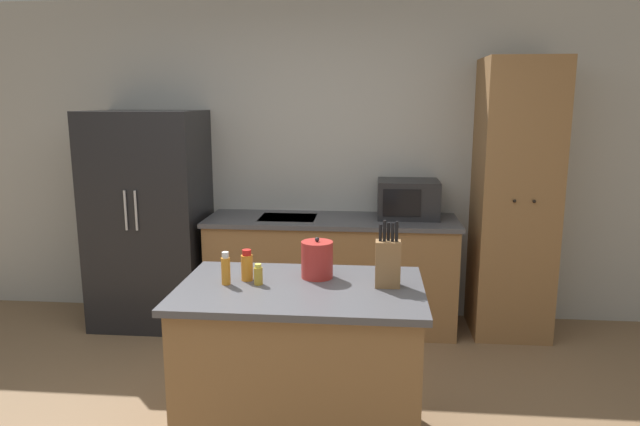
{
  "coord_description": "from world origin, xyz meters",
  "views": [
    {
      "loc": [
        0.64,
        -2.37,
        1.81
      ],
      "look_at": [
        0.29,
        1.4,
        1.05
      ],
      "focal_mm": 32.0,
      "sensor_mm": 36.0,
      "label": 1
    }
  ],
  "objects_px": {
    "knife_block": "(388,262)",
    "spice_bottle_amber_oil": "(248,266)",
    "pantry_cabinet": "(514,200)",
    "spice_bottle_short_red": "(258,275)",
    "refrigerator": "(150,219)",
    "spice_bottle_tall_dark": "(226,269)",
    "microwave": "(408,199)",
    "kettle": "(317,260)"
  },
  "relations": [
    {
      "from": "kettle",
      "to": "spice_bottle_short_red",
      "type": "bearing_deg",
      "value": -152.99
    },
    {
      "from": "microwave",
      "to": "spice_bottle_tall_dark",
      "type": "height_order",
      "value": "microwave"
    },
    {
      "from": "knife_block",
      "to": "spice_bottle_amber_oil",
      "type": "bearing_deg",
      "value": 177.28
    },
    {
      "from": "knife_block",
      "to": "spice_bottle_short_red",
      "type": "bearing_deg",
      "value": -177.34
    },
    {
      "from": "microwave",
      "to": "knife_block",
      "type": "distance_m",
      "value": 1.72
    },
    {
      "from": "spice_bottle_tall_dark",
      "to": "kettle",
      "type": "height_order",
      "value": "kettle"
    },
    {
      "from": "refrigerator",
      "to": "spice_bottle_tall_dark",
      "type": "distance_m",
      "value": 1.93
    },
    {
      "from": "microwave",
      "to": "spice_bottle_amber_oil",
      "type": "bearing_deg",
      "value": -118.87
    },
    {
      "from": "refrigerator",
      "to": "knife_block",
      "type": "bearing_deg",
      "value": -40.21
    },
    {
      "from": "microwave",
      "to": "spice_bottle_short_red",
      "type": "xyz_separation_m",
      "value": [
        -0.85,
        -1.73,
        -0.11
      ]
    },
    {
      "from": "spice_bottle_tall_dark",
      "to": "spice_bottle_short_red",
      "type": "xyz_separation_m",
      "value": [
        0.16,
        0.01,
        -0.03
      ]
    },
    {
      "from": "refrigerator",
      "to": "spice_bottle_short_red",
      "type": "relative_size",
      "value": 15.87
    },
    {
      "from": "microwave",
      "to": "spice_bottle_tall_dark",
      "type": "relative_size",
      "value": 2.79
    },
    {
      "from": "knife_block",
      "to": "spice_bottle_amber_oil",
      "type": "xyz_separation_m",
      "value": [
        -0.72,
        0.03,
        -0.05
      ]
    },
    {
      "from": "spice_bottle_tall_dark",
      "to": "kettle",
      "type": "distance_m",
      "value": 0.48
    },
    {
      "from": "refrigerator",
      "to": "spice_bottle_short_red",
      "type": "xyz_separation_m",
      "value": [
        1.21,
        -1.61,
        0.07
      ]
    },
    {
      "from": "refrigerator",
      "to": "microwave",
      "type": "relative_size",
      "value": 3.62
    },
    {
      "from": "spice_bottle_short_red",
      "to": "spice_bottle_amber_oil",
      "type": "relative_size",
      "value": 0.66
    },
    {
      "from": "microwave",
      "to": "knife_block",
      "type": "relative_size",
      "value": 1.39
    },
    {
      "from": "pantry_cabinet",
      "to": "microwave",
      "type": "bearing_deg",
      "value": 174.56
    },
    {
      "from": "refrigerator",
      "to": "microwave",
      "type": "distance_m",
      "value": 2.07
    },
    {
      "from": "spice_bottle_amber_oil",
      "to": "spice_bottle_short_red",
      "type": "bearing_deg",
      "value": -43.19
    },
    {
      "from": "spice_bottle_amber_oil",
      "to": "knife_block",
      "type": "bearing_deg",
      "value": -2.72
    },
    {
      "from": "refrigerator",
      "to": "spice_bottle_amber_oil",
      "type": "distance_m",
      "value": 1.92
    },
    {
      "from": "knife_block",
      "to": "spice_bottle_tall_dark",
      "type": "relative_size",
      "value": 2.0
    },
    {
      "from": "spice_bottle_tall_dark",
      "to": "spice_bottle_short_red",
      "type": "relative_size",
      "value": 1.57
    },
    {
      "from": "microwave",
      "to": "knife_block",
      "type": "xyz_separation_m",
      "value": [
        -0.2,
        -1.7,
        -0.03
      ]
    },
    {
      "from": "spice_bottle_short_red",
      "to": "pantry_cabinet",
      "type": "bearing_deg",
      "value": 45.16
    },
    {
      "from": "pantry_cabinet",
      "to": "knife_block",
      "type": "xyz_separation_m",
      "value": [
        -1.0,
        -1.63,
        -0.05
      ]
    },
    {
      "from": "knife_block",
      "to": "spice_bottle_amber_oil",
      "type": "height_order",
      "value": "knife_block"
    },
    {
      "from": "spice_bottle_short_red",
      "to": "kettle",
      "type": "xyz_separation_m",
      "value": [
        0.29,
        0.15,
        0.05
      ]
    },
    {
      "from": "refrigerator",
      "to": "spice_bottle_amber_oil",
      "type": "relative_size",
      "value": 10.51
    },
    {
      "from": "knife_block",
      "to": "spice_bottle_tall_dark",
      "type": "height_order",
      "value": "knife_block"
    },
    {
      "from": "refrigerator",
      "to": "knife_block",
      "type": "xyz_separation_m",
      "value": [
        1.86,
        -1.58,
        0.15
      ]
    },
    {
      "from": "spice_bottle_amber_oil",
      "to": "kettle",
      "type": "distance_m",
      "value": 0.36
    },
    {
      "from": "microwave",
      "to": "spice_bottle_amber_oil",
      "type": "distance_m",
      "value": 1.91
    },
    {
      "from": "spice_bottle_amber_oil",
      "to": "pantry_cabinet",
      "type": "bearing_deg",
      "value": 42.85
    },
    {
      "from": "knife_block",
      "to": "kettle",
      "type": "height_order",
      "value": "knife_block"
    },
    {
      "from": "pantry_cabinet",
      "to": "spice_bottle_tall_dark",
      "type": "bearing_deg",
      "value": -137.37
    },
    {
      "from": "refrigerator",
      "to": "pantry_cabinet",
      "type": "distance_m",
      "value": 2.87
    },
    {
      "from": "microwave",
      "to": "kettle",
      "type": "relative_size",
      "value": 2.17
    },
    {
      "from": "pantry_cabinet",
      "to": "spice_bottle_short_red",
      "type": "distance_m",
      "value": 2.34
    }
  ]
}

